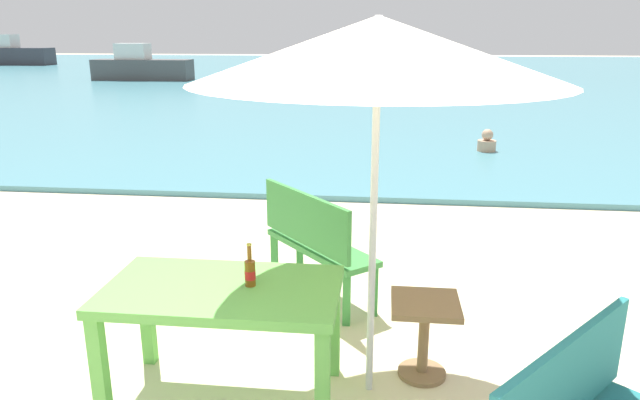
{
  "coord_description": "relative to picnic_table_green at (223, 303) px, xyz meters",
  "views": [
    {
      "loc": [
        0.31,
        -2.51,
        2.21
      ],
      "look_at": [
        -0.31,
        3.0,
        0.6
      ],
      "focal_mm": 32.43,
      "sensor_mm": 36.0,
      "label": 1
    }
  ],
  "objects": [
    {
      "name": "patio_umbrella",
      "position": [
        0.88,
        0.19,
        1.47
      ],
      "size": [
        2.1,
        2.1,
        2.3
      ],
      "color": "silver",
      "rests_on": "ground_plane"
    },
    {
      "name": "sea_water",
      "position": [
        0.62,
        29.44,
        -0.61
      ],
      "size": [
        120.0,
        50.0,
        0.08
      ],
      "primitive_type": "cube",
      "color": "teal",
      "rests_on": "ground_plane"
    },
    {
      "name": "swimmer_person",
      "position": [
        2.84,
        7.87,
        -0.41
      ],
      "size": [
        0.34,
        0.34,
        0.41
      ],
      "color": "tan",
      "rests_on": "sea_water"
    },
    {
      "name": "picnic_table_green",
      "position": [
        0.0,
        0.0,
        0.0
      ],
      "size": [
        1.4,
        0.8,
        0.76
      ],
      "color": "#60B24C",
      "rests_on": "ground_plane"
    },
    {
      "name": "beer_bottle_amber",
      "position": [
        0.17,
        0.03,
        0.2
      ],
      "size": [
        0.07,
        0.07,
        0.26
      ],
      "color": "brown",
      "rests_on": "picnic_table_green"
    },
    {
      "name": "boat_ferry",
      "position": [
        -10.5,
        23.52,
        0.03
      ],
      "size": [
        4.57,
        1.25,
        1.66
      ],
      "color": "#4C4C4C",
      "rests_on": "sea_water"
    },
    {
      "name": "side_table_wood",
      "position": [
        1.23,
        0.39,
        -0.3
      ],
      "size": [
        0.44,
        0.44,
        0.54
      ],
      "color": "olive",
      "rests_on": "ground_plane"
    },
    {
      "name": "bench_green_left",
      "position": [
        0.37,
        1.48,
        -0.11
      ],
      "size": [
        1.06,
        1.14,
        0.95
      ],
      "color": "#3D8C42",
      "rests_on": "ground_plane"
    },
    {
      "name": "boat_sailboat",
      "position": [
        -24.9,
        35.3,
        0.16
      ],
      "size": [
        5.6,
        1.53,
        2.04
      ],
      "color": "#38383F",
      "rests_on": "sea_water"
    }
  ]
}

